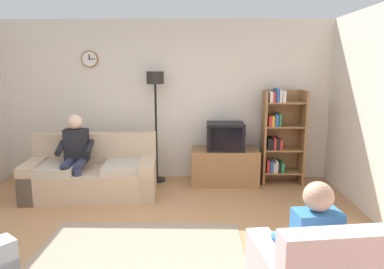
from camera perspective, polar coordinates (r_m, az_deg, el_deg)
The scene contains 10 objects.
ground_plane at distance 3.95m, azimuth -7.88°, elevation -18.45°, with size 12.00×12.00×0.00m, color #B27F51.
back_wall_assembly at distance 6.10m, azimuth -4.33°, elevation 5.57°, with size 6.20×0.17×2.70m.
couch at distance 5.56m, azimuth -15.84°, elevation -6.33°, with size 1.97×1.03×0.90m.
tv_stand at distance 5.89m, azimuth 5.32°, elevation -5.14°, with size 1.10×0.56×0.59m.
tv at distance 5.74m, azimuth 5.43°, elevation -0.28°, with size 0.60×0.49×0.44m.
bookshelf at distance 5.97m, azimuth 14.07°, elevation -0.17°, with size 0.68×0.36×1.58m.
floor_lamp at distance 5.80m, azimuth -5.97°, elevation 6.23°, with size 0.28×0.28×1.85m.
area_rug at distance 3.81m, azimuth -8.89°, elevation -19.61°, with size 2.20×1.70×0.01m, color gray.
person_on_couch at distance 5.42m, azimuth -18.50°, elevation -2.69°, with size 0.54×0.56×1.24m.
person_in_right_armchair at distance 2.97m, azimuth 18.60°, elevation -16.25°, with size 0.55×0.57×1.12m.
Camera 1 is at (0.59, -3.39, 1.95)m, focal length 32.75 mm.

